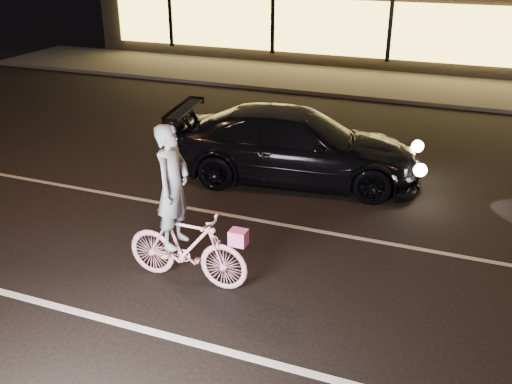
% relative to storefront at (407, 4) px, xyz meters
% --- Properties ---
extents(ground, '(90.00, 90.00, 0.00)m').
position_rel_storefront_xyz_m(ground, '(0.00, -18.97, -2.15)').
color(ground, black).
rests_on(ground, ground).
extents(lane_stripe_near, '(60.00, 0.12, 0.01)m').
position_rel_storefront_xyz_m(lane_stripe_near, '(0.00, -20.47, -2.14)').
color(lane_stripe_near, silver).
rests_on(lane_stripe_near, ground).
extents(lane_stripe_far, '(60.00, 0.10, 0.01)m').
position_rel_storefront_xyz_m(lane_stripe_far, '(0.00, -16.97, -2.14)').
color(lane_stripe_far, gray).
rests_on(lane_stripe_far, ground).
extents(sidewalk, '(30.00, 4.00, 0.12)m').
position_rel_storefront_xyz_m(sidewalk, '(0.00, -5.97, -2.09)').
color(sidewalk, '#383533').
rests_on(sidewalk, ground).
extents(storefront, '(25.40, 8.42, 4.20)m').
position_rel_storefront_xyz_m(storefront, '(0.00, 0.00, 0.00)').
color(storefront, black).
rests_on(storefront, ground).
extents(cyclist, '(1.93, 0.67, 2.43)m').
position_rel_storefront_xyz_m(cyclist, '(-0.44, -19.21, -1.28)').
color(cyclist, '#E84574').
rests_on(cyclist, ground).
extents(sedan, '(5.45, 2.89, 1.51)m').
position_rel_storefront_xyz_m(sedan, '(-0.11, -14.86, -1.39)').
color(sedan, black).
rests_on(sedan, ground).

